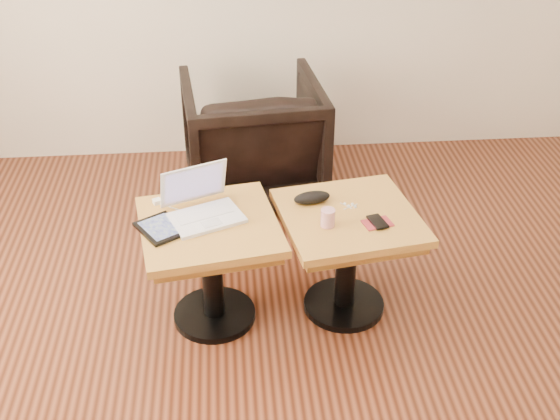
{
  "coord_description": "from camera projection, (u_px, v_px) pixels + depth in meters",
  "views": [
    {
      "loc": [
        -0.31,
        -2.15,
        2.26
      ],
      "look_at": [
        -0.08,
        0.47,
        0.6
      ],
      "focal_mm": 45.0,
      "sensor_mm": 36.0,
      "label": 1
    }
  ],
  "objects": [
    {
      "name": "armchair",
      "position": [
        253.0,
        138.0,
        4.22
      ],
      "size": [
        0.87,
        0.89,
        0.74
      ],
      "primitive_type": "imported",
      "rotation": [
        0.0,
        0.0,
        3.24
      ],
      "color": "black",
      "rests_on": "ground"
    },
    {
      "name": "room_shell",
      "position": [
        317.0,
        93.0,
        2.32
      ],
      "size": [
        4.52,
        4.52,
        2.71
      ],
      "color": "#401C0F",
      "rests_on": "ground"
    },
    {
      "name": "glasses_case",
      "position": [
        312.0,
        198.0,
        3.25
      ],
      "size": [
        0.19,
        0.11,
        0.05
      ],
      "primitive_type": "ellipsoid",
      "rotation": [
        0.0,
        0.0,
        0.19
      ],
      "color": "black",
      "rests_on": "side_table_right"
    },
    {
      "name": "side_table_right",
      "position": [
        348.0,
        238.0,
        3.25
      ],
      "size": [
        0.69,
        0.69,
        0.55
      ],
      "rotation": [
        0.0,
        0.0,
        0.16
      ],
      "color": "black",
      "rests_on": "ground"
    },
    {
      "name": "phone_on_sleeve",
      "position": [
        378.0,
        222.0,
        3.11
      ],
      "size": [
        0.14,
        0.12,
        0.02
      ],
      "rotation": [
        0.0,
        0.0,
        0.26
      ],
      "color": "#A52F27",
      "rests_on": "side_table_right"
    },
    {
      "name": "charging_adapter",
      "position": [
        157.0,
        201.0,
        3.25
      ],
      "size": [
        0.05,
        0.05,
        0.02
      ],
      "primitive_type": "cube",
      "rotation": [
        0.0,
        0.0,
        0.44
      ],
      "color": "white",
      "rests_on": "side_table_left"
    },
    {
      "name": "striped_cup",
      "position": [
        328.0,
        218.0,
        3.08
      ],
      "size": [
        0.08,
        0.08,
        0.08
      ],
      "primitive_type": "cylinder",
      "rotation": [
        0.0,
        0.0,
        0.21
      ],
      "color": "#BB3F59",
      "rests_on": "side_table_right"
    },
    {
      "name": "side_table_left",
      "position": [
        210.0,
        248.0,
        3.19
      ],
      "size": [
        0.69,
        0.69,
        0.55
      ],
      "rotation": [
        0.0,
        0.0,
        0.17
      ],
      "color": "black",
      "rests_on": "ground"
    },
    {
      "name": "earbuds_tangle",
      "position": [
        350.0,
        205.0,
        3.23
      ],
      "size": [
        0.07,
        0.05,
        0.01
      ],
      "color": "white",
      "rests_on": "side_table_right"
    },
    {
      "name": "laptop",
      "position": [
        202.0,
        206.0,
        3.15
      ],
      "size": [
        0.39,
        0.37,
        0.22
      ],
      "rotation": [
        0.0,
        0.0,
        0.4
      ],
      "color": "white",
      "rests_on": "side_table_left"
    },
    {
      "name": "tablet",
      "position": [
        161.0,
        228.0,
        3.07
      ],
      "size": [
        0.26,
        0.27,
        0.02
      ],
      "rotation": [
        0.0,
        0.0,
        0.56
      ],
      "color": "black",
      "rests_on": "side_table_left"
    }
  ]
}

